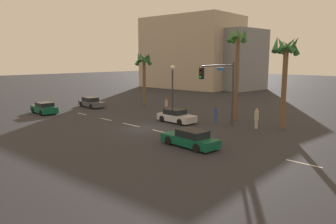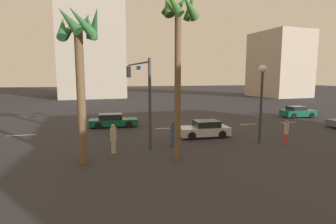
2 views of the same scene
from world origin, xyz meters
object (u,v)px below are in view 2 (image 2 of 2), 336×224
Objects in this scene: car_0 at (113,121)px; palm_tree_0 at (80,49)px; traffic_signal at (141,86)px; car_2 at (298,112)px; car_3 at (204,129)px; pedestrian_0 at (113,138)px; building_1 at (279,65)px; pedestrian_2 at (286,131)px; building_3 at (89,36)px; streetlamp at (262,88)px; pedestrian_1 at (173,133)px; palm_tree_1 at (179,32)px.

palm_tree_0 is at bearing 79.73° from car_0.
car_0 is at bearing -74.22° from traffic_signal.
car_2 is 16.54m from car_3.
pedestrian_0 is at bearing 22.23° from car_3.
pedestrian_0 is 0.12× the size of building_1.
pedestrian_0 reaches higher than pedestrian_2.
building_1 reaches higher than pedestrian_2.
palm_tree_0 is 53.34m from building_3.
building_3 reaches higher than car_2.
building_3 is (15.85, -51.48, 13.75)m from pedestrian_2.
streetlamp is 3.01× the size of pedestrian_0.
pedestrian_1 is at bearing 27.19° from car_2.
car_2 is 2.10× the size of pedestrian_0.
car_0 is 0.48× the size of palm_tree_1.
car_0 is 9.25m from pedestrian_1.
car_2 is 2.30× the size of pedestrian_2.
pedestrian_2 is at bearing 48.64° from building_1.
palm_tree_0 is 0.90× the size of palm_tree_1.
traffic_signal is 5.87m from palm_tree_1.
palm_tree_1 reaches higher than traffic_signal.
palm_tree_0 is (24.06, 11.85, 5.76)m from car_2.
pedestrian_1 is (18.23, 9.36, 0.33)m from car_2.
building_3 reaches higher than car_3.
building_3 is at bearing -83.43° from traffic_signal.
traffic_signal is at bearing 37.83° from building_1.
traffic_signal is (20.22, 7.60, 3.61)m from car_2.
car_3 is 0.72× the size of streetlamp.
building_1 is (-18.96, -29.65, 7.14)m from car_2.
pedestrian_0 is 0.22× the size of palm_tree_0.
car_3 is at bearing -145.23° from pedestrian_1.
building_3 is at bearing -81.42° from pedestrian_1.
building_1 is (-30.63, -39.59, 3.71)m from streetlamp.
pedestrian_2 is (-12.43, 0.54, -0.08)m from pedestrian_0.
car_0 is 7.79m from traffic_signal.
palm_tree_0 is 0.56× the size of building_1.
building_1 reaches higher than palm_tree_0.
traffic_signal reaches higher than pedestrian_2.
traffic_signal is (-1.87, 6.63, 3.63)m from car_0.
building_1 is at bearing -122.59° from car_2.
building_1 reaches higher than pedestrian_1.
palm_tree_1 is at bearing 108.08° from traffic_signal.
pedestrian_0 is at bearing 10.37° from pedestrian_1.
traffic_signal is 11.22m from pedestrian_2.
palm_tree_1 is 54.07m from building_3.
streetlamp reaches higher than car_0.
building_1 is at bearing -133.62° from pedestrian_1.
building_1 reaches higher than traffic_signal.
building_1 is (-28.91, -40.32, 6.84)m from pedestrian_2.
car_3 is 0.66× the size of traffic_signal.
pedestrian_1 is 7.11m from palm_tree_1.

